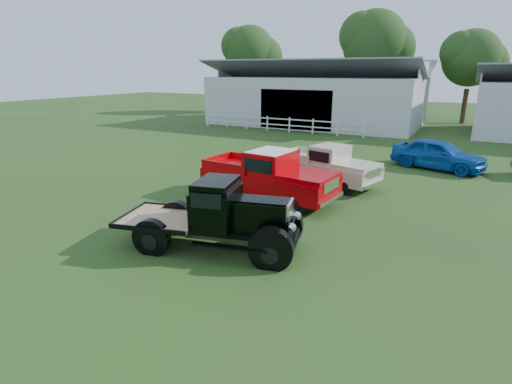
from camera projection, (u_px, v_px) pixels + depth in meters
The scene contains 10 objects.
ground at pixel (232, 234), 12.31m from camera, with size 120.00×120.00×0.00m, color #2C411B.
shed_left at pixel (317, 93), 36.50m from camera, with size 18.80×10.20×5.60m, color #B6B5B2, non-canonical shape.
fence_rail at pixel (278, 124), 32.57m from camera, with size 14.20×0.16×1.20m, color white, non-canonical shape.
tree_a at pixel (250, 66), 46.70m from camera, with size 6.30×6.30×10.50m, color #31551D, non-canonical shape.
tree_b at pixel (373, 60), 40.97m from camera, with size 6.90×6.90×11.50m, color #31551D, non-canonical shape.
tree_c at pixel (469, 74), 36.37m from camera, with size 5.40×5.40×9.00m, color #31551D, non-canonical shape.
vintage_flatbed at pixel (214, 215), 11.03m from camera, with size 5.07×2.01×2.01m, color black, non-canonical shape.
red_pickup at pixel (268, 175), 15.23m from camera, with size 5.40×2.08×1.97m, color #C00208, non-canonical shape.
white_pickup at pixel (327, 165), 17.36m from camera, with size 4.65×1.80×1.71m, color #BAB997, non-canonical shape.
misc_car_blue at pixel (438, 154), 20.11m from camera, with size 1.81×4.49×1.53m, color #0C4AA0.
Camera 1 is at (6.12, -9.63, 4.84)m, focal length 28.00 mm.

